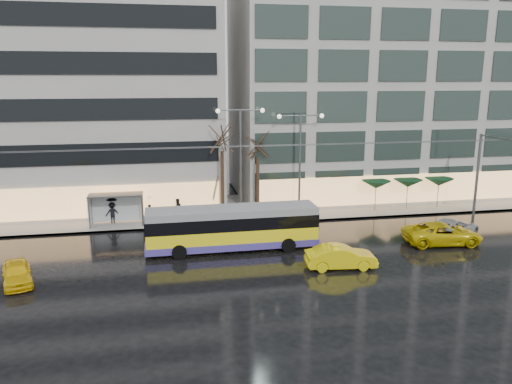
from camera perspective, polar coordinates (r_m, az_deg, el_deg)
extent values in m
plane|color=black|center=(31.45, -2.27, -8.69)|extent=(140.00, 140.00, 0.00)
cube|color=gray|center=(44.88, -2.35, -1.91)|extent=(80.00, 10.00, 0.15)
cube|color=slate|center=(40.17, -1.33, -3.70)|extent=(80.00, 0.10, 0.15)
cube|color=#A09D99|center=(49.36, -25.00, 11.28)|extent=(34.00, 14.00, 22.00)
cube|color=#A09D99|center=(53.24, 15.64, 13.66)|extent=(32.00, 14.00, 25.00)
cube|color=yellow|center=(34.36, -2.73, -4.99)|extent=(11.59, 2.47, 1.45)
cube|color=#493C98|center=(34.51, -2.72, -5.75)|extent=(11.63, 2.51, 0.48)
cube|color=black|center=(34.05, -2.75, -3.29)|extent=(11.61, 2.49, 0.87)
cube|color=gray|center=(33.87, -2.76, -2.19)|extent=(11.59, 2.47, 0.48)
cube|color=black|center=(35.34, 6.64, -3.00)|extent=(0.07, 2.22, 1.25)
cube|color=black|center=(33.81, -12.58, -3.97)|extent=(0.07, 2.22, 1.25)
cylinder|color=black|center=(36.31, 2.76, -4.87)|extent=(0.97, 0.34, 0.96)
cylinder|color=black|center=(34.10, 3.72, -6.09)|extent=(0.97, 0.34, 0.96)
cylinder|color=black|center=(35.38, -8.92, -5.50)|extent=(0.97, 0.34, 0.96)
cylinder|color=black|center=(33.10, -8.76, -6.81)|extent=(0.97, 0.34, 0.96)
cylinder|color=#595B60|center=(34.30, -4.60, 0.38)|extent=(0.08, 3.59, 2.54)
cylinder|color=#595B60|center=(34.77, -4.69, 0.55)|extent=(0.08, 3.59, 2.54)
cylinder|color=#595B60|center=(46.38, 23.96, 1.80)|extent=(0.24, 0.24, 7.00)
cube|color=#595B60|center=(43.90, 26.20, 5.51)|extent=(0.10, 5.00, 0.10)
cylinder|color=#595B60|center=(35.39, -2.12, 5.17)|extent=(42.00, 0.04, 0.04)
cylinder|color=#595B60|center=(35.88, -2.24, 5.28)|extent=(42.00, 0.04, 0.04)
cube|color=#595B60|center=(40.62, -15.75, -0.32)|extent=(4.20, 1.60, 0.12)
cube|color=silver|center=(41.59, -15.56, -1.77)|extent=(4.00, 0.05, 2.20)
cube|color=white|center=(41.16, -18.48, -2.13)|extent=(0.10, 1.40, 2.20)
cylinder|color=#595B60|center=(40.48, -18.54, -2.38)|extent=(0.10, 0.10, 2.40)
cylinder|color=#595B60|center=(41.83, -18.29, -1.88)|extent=(0.10, 0.10, 2.40)
cylinder|color=#595B60|center=(40.10, -12.88, -2.16)|extent=(0.10, 0.10, 2.40)
cylinder|color=#595B60|center=(41.46, -12.81, -1.66)|extent=(0.10, 0.10, 2.40)
cylinder|color=#595B60|center=(40.80, -1.76, 3.17)|extent=(0.18, 0.18, 9.00)
cylinder|color=#595B60|center=(40.15, -3.09, 9.32)|extent=(1.80, 0.10, 0.10)
cylinder|color=#595B60|center=(40.43, -0.53, 9.37)|extent=(1.80, 0.10, 0.10)
sphere|color=#FFF2CC|center=(40.05, -4.38, 9.22)|extent=(0.36, 0.36, 0.36)
sphere|color=#FFF2CC|center=(40.60, 0.74, 9.31)|extent=(0.36, 0.36, 0.36)
cylinder|color=#595B60|center=(41.89, 5.02, 3.04)|extent=(0.18, 0.18, 8.50)
cylinder|color=#595B60|center=(41.14, 3.92, 8.70)|extent=(1.80, 0.10, 0.10)
cylinder|color=#595B60|center=(41.63, 6.34, 8.70)|extent=(1.80, 0.10, 0.10)
sphere|color=#FFF2CC|center=(40.93, 2.68, 8.63)|extent=(0.36, 0.36, 0.36)
sphere|color=#FFF2CC|center=(41.90, 7.53, 8.63)|extent=(0.36, 0.36, 0.36)
cylinder|color=black|center=(41.12, -3.85, 0.81)|extent=(0.28, 0.28, 5.60)
cylinder|color=black|center=(41.83, 0.20, 0.56)|extent=(0.28, 0.28, 4.90)
cylinder|color=#595B60|center=(45.07, 13.48, -0.66)|extent=(0.06, 0.06, 2.20)
cone|color=#0E361C|center=(44.81, 13.56, 0.84)|extent=(2.50, 2.50, 0.70)
cylinder|color=#595B60|center=(46.36, 16.87, -0.48)|extent=(0.06, 0.06, 2.20)
cone|color=#0E361C|center=(46.11, 16.97, 0.97)|extent=(2.50, 2.50, 0.70)
cylinder|color=#595B60|center=(47.81, 20.06, -0.32)|extent=(0.06, 0.06, 2.20)
cone|color=#0E361C|center=(47.56, 20.18, 1.09)|extent=(2.50, 2.50, 0.70)
imported|color=yellow|center=(32.07, -25.65, -8.35)|extent=(2.56, 4.08, 1.29)
imported|color=yellow|center=(31.64, 9.66, -7.33)|extent=(4.52, 1.92, 1.45)
imported|color=#D7BC0B|center=(37.97, 20.54, -4.46)|extent=(5.72, 3.09, 1.53)
imported|color=#A4A3A8|center=(39.85, 21.45, -3.83)|extent=(5.50, 4.43, 1.39)
imported|color=black|center=(41.11, -12.04, -2.40)|extent=(0.62, 0.49, 1.50)
imported|color=#FE54B1|center=(40.86, -12.11, -1.05)|extent=(1.19, 1.20, 0.88)
imported|color=black|center=(41.59, -8.98, -1.91)|extent=(1.05, 0.97, 1.75)
imported|color=black|center=(41.69, -16.09, -2.28)|extent=(1.17, 0.78, 1.69)
imported|color=black|center=(41.46, -16.16, -1.07)|extent=(0.93, 0.93, 0.72)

